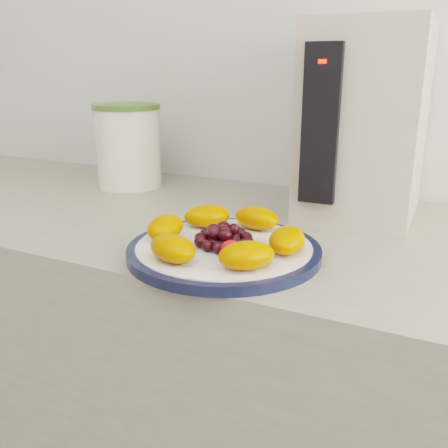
% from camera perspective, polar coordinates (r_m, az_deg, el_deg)
% --- Properties ---
extents(wall_back, '(3.50, 0.02, 2.60)m').
position_cam_1_polar(wall_back, '(1.19, 7.19, 23.62)').
color(wall_back, silver).
rests_on(wall_back, floor).
extents(counter, '(3.50, 0.60, 0.90)m').
position_cam_1_polar(counter, '(1.15, -0.11, -21.18)').
color(counter, '#A29B88').
rests_on(counter, floor).
extents(cabinet_face, '(3.48, 0.58, 0.84)m').
position_cam_1_polar(cabinet_face, '(1.17, -0.11, -22.32)').
color(cabinet_face, olive).
rests_on(cabinet_face, floor).
extents(plate_rim, '(0.29, 0.29, 0.01)m').
position_cam_1_polar(plate_rim, '(0.75, -0.00, -3.09)').
color(plate_rim, '#131937').
rests_on(plate_rim, counter).
extents(plate_face, '(0.26, 0.26, 0.02)m').
position_cam_1_polar(plate_face, '(0.75, -0.00, -3.02)').
color(plate_face, white).
rests_on(plate_face, counter).
extents(canister, '(0.19, 0.19, 0.18)m').
position_cam_1_polar(canister, '(1.20, -10.87, 8.50)').
color(canister, '#577317').
rests_on(canister, counter).
extents(canister_lid, '(0.20, 0.20, 0.01)m').
position_cam_1_polar(canister_lid, '(1.19, -11.14, 13.04)').
color(canister_lid, '#4E6F2A').
rests_on(canister_lid, canister).
extents(appliance_body, '(0.21, 0.29, 0.35)m').
position_cam_1_polar(appliance_body, '(0.98, 15.96, 11.21)').
color(appliance_body, beige).
rests_on(appliance_body, counter).
extents(appliance_panel, '(0.06, 0.02, 0.26)m').
position_cam_1_polar(appliance_panel, '(0.85, 10.98, 11.00)').
color(appliance_panel, black).
rests_on(appliance_panel, appliance_body).
extents(appliance_led, '(0.01, 0.01, 0.01)m').
position_cam_1_polar(appliance_led, '(0.83, 11.20, 17.77)').
color(appliance_led, '#FF0C05').
rests_on(appliance_led, appliance_panel).
extents(fruit_plate, '(0.25, 0.25, 0.04)m').
position_cam_1_polar(fruit_plate, '(0.74, -0.05, -1.23)').
color(fruit_plate, '#D05C00').
rests_on(fruit_plate, plate_face).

